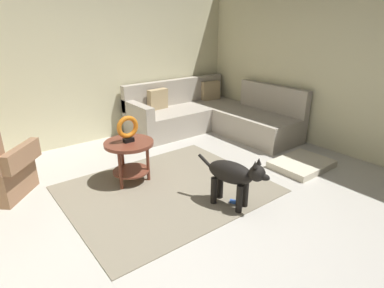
{
  "coord_description": "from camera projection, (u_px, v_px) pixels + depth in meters",
  "views": [
    {
      "loc": [
        -1.67,
        -2.15,
        1.9
      ],
      "look_at": [
        0.45,
        0.6,
        0.55
      ],
      "focal_mm": 29.6,
      "sensor_mm": 36.0,
      "label": 1
    }
  ],
  "objects": [
    {
      "name": "torus_sculpture",
      "position": [
        128.0,
        128.0,
        3.76
      ],
      "size": [
        0.28,
        0.08,
        0.33
      ],
      "color": "black",
      "rests_on": "side_table"
    },
    {
      "name": "ground_plane",
      "position": [
        193.0,
        225.0,
        3.25
      ],
      "size": [
        6.0,
        6.0,
        0.1
      ],
      "primitive_type": "cube",
      "color": "beige"
    },
    {
      "name": "wall_back",
      "position": [
        77.0,
        59.0,
        4.9
      ],
      "size": [
        6.0,
        0.12,
        2.7
      ],
      "primitive_type": "cube",
      "color": "beige",
      "rests_on": "ground_plane"
    },
    {
      "name": "area_rug",
      "position": [
        167.0,
        189.0,
        3.83
      ],
      "size": [
        2.3,
        1.9,
        0.01
      ],
      "primitive_type": "cube",
      "color": "gray",
      "rests_on": "ground_plane"
    },
    {
      "name": "wall_right",
      "position": [
        359.0,
        63.0,
        4.41
      ],
      "size": [
        0.12,
        6.0,
        2.7
      ],
      "primitive_type": "cube",
      "color": "beige",
      "rests_on": "ground_plane"
    },
    {
      "name": "side_table",
      "position": [
        129.0,
        151.0,
        3.87
      ],
      "size": [
        0.6,
        0.6,
        0.54
      ],
      "color": "brown",
      "rests_on": "ground_plane"
    },
    {
      "name": "sectional_couch",
      "position": [
        211.0,
        116.0,
        5.74
      ],
      "size": [
        2.2,
        2.25,
        0.88
      ],
      "color": "#B2A899",
      "rests_on": "ground_plane"
    },
    {
      "name": "dog_toy_rope",
      "position": [
        237.0,
        203.0,
        3.5
      ],
      "size": [
        0.11,
        0.17,
        0.05
      ],
      "primitive_type": "cylinder",
      "rotation": [
        0.0,
        1.57,
        2.02
      ],
      "color": "blue",
      "rests_on": "ground_plane"
    },
    {
      "name": "dog",
      "position": [
        234.0,
        175.0,
        3.35
      ],
      "size": [
        0.37,
        0.82,
        0.63
      ],
      "rotation": [
        0.0,
        0.0,
        3.44
      ],
      "color": "black",
      "rests_on": "ground_plane"
    },
    {
      "name": "dog_bed_mat",
      "position": [
        302.0,
        164.0,
        4.4
      ],
      "size": [
        0.8,
        0.6,
        0.09
      ],
      "primitive_type": "cube",
      "color": "beige",
      "rests_on": "ground_plane"
    }
  ]
}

